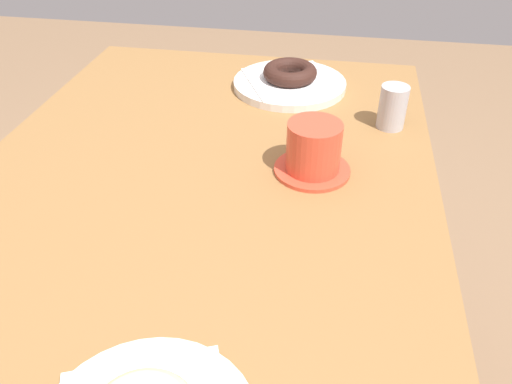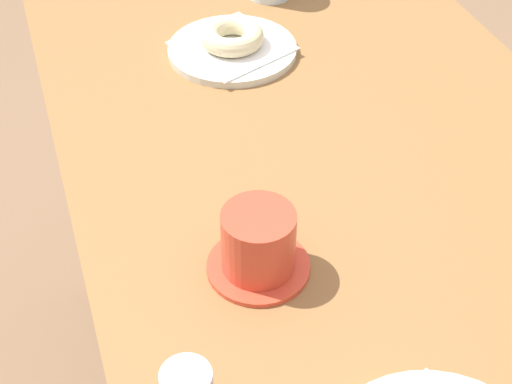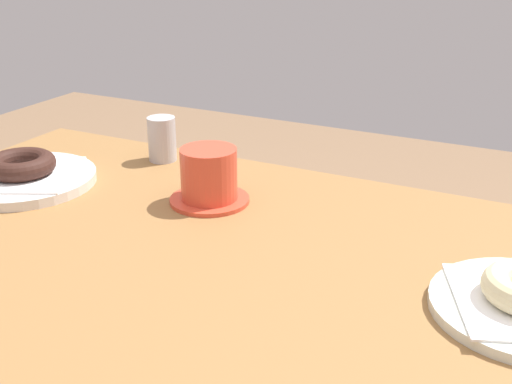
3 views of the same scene
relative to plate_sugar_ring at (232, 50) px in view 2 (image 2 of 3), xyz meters
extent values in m
cube|color=olive|center=(0.31, 0.06, -0.03)|extent=(1.25, 0.74, 0.04)
cylinder|color=brown|center=(-0.26, -0.25, -0.40)|extent=(0.06, 0.06, 0.71)
cylinder|color=brown|center=(-0.26, 0.38, -0.40)|extent=(0.06, 0.06, 0.71)
cylinder|color=silver|center=(0.00, 0.00, 0.00)|extent=(0.21, 0.21, 0.01)
cube|color=white|center=(0.00, 0.00, 0.01)|extent=(0.20, 0.20, 0.00)
torus|color=beige|center=(0.00, 0.00, 0.02)|extent=(0.10, 0.10, 0.03)
cylinder|color=#D7452D|center=(0.46, -0.11, 0.00)|extent=(0.12, 0.12, 0.01)
cylinder|color=#D3442E|center=(0.46, -0.11, 0.04)|extent=(0.09, 0.09, 0.08)
cylinder|color=black|center=(0.46, -0.11, 0.07)|extent=(0.07, 0.07, 0.00)
camera|label=1|loc=(-0.22, -0.14, 0.44)|focal=35.79mm
camera|label=2|loc=(1.05, -0.31, 0.66)|focal=54.31mm
camera|label=3|loc=(-0.01, 0.67, 0.38)|focal=45.64mm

